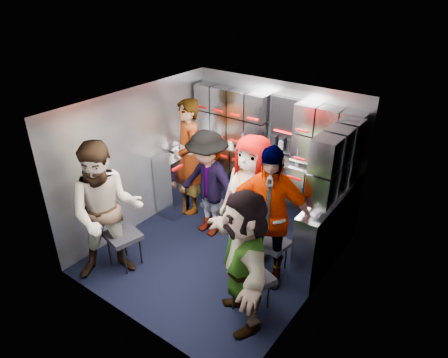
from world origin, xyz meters
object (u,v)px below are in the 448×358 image
Objects in this scene: attendant_arc_a at (107,212)px; jump_seat_mid_left at (216,206)px; jump_seat_near_left at (123,237)px; jump_seat_center at (258,221)px; attendant_arc_b at (208,184)px; jump_seat_mid_right at (273,245)px; jump_seat_near_right at (252,279)px; attendant_arc_c at (252,199)px; attendant_arc_d at (268,217)px; attendant_arc_e at (243,260)px; attendant_standing at (188,157)px.

jump_seat_mid_left is at bearing 26.11° from attendant_arc_a.
jump_seat_center reaches higher than jump_seat_near_left.
jump_seat_mid_right is at bearing -1.26° from attendant_arc_b.
jump_seat_near_left is 0.27× the size of attendant_arc_a.
jump_seat_near_right is at bearing -61.48° from jump_seat_center.
attendant_arc_d is (0.41, -0.30, 0.04)m from attendant_arc_c.
jump_seat_near_left is at bearing -106.45° from jump_seat_mid_left.
jump_seat_center is at bearing 155.21° from attendant_arc_e.
jump_seat_near_left is 1.81m from jump_seat_center.
attendant_arc_b is at bearing 170.91° from jump_seat_mid_right.
attendant_standing is at bearing 47.87° from attendant_arc_a.
attendant_standing is (-0.64, 0.15, 0.57)m from jump_seat_mid_left.
jump_seat_center is 0.94× the size of jump_seat_near_right.
attendant_arc_c is 0.95× the size of attendant_arc_d.
attendant_arc_d reaches higher than jump_seat_mid_left.
jump_seat_mid_left is at bearing 134.82° from attendant_arc_d.
jump_seat_mid_right is 0.24× the size of attendant_arc_a.
attendant_arc_b is 0.88× the size of attendant_arc_d.
jump_seat_mid_right is 0.64m from attendant_arc_c.
attendant_standing is 1.12× the size of attendant_arc_e.
attendant_arc_b reaches higher than jump_seat_mid_right.
attendant_arc_c is (-0.56, 0.85, 0.44)m from jump_seat_near_right.
jump_seat_near_right reaches higher than jump_seat_mid_left.
attendant_arc_b is (-1.20, 0.19, 0.41)m from jump_seat_mid_right.
attendant_standing reaches higher than jump_seat_mid_left.
jump_seat_mid_left is at bearing 176.74° from attendant_arc_e.
attendant_arc_c is at bearing 2.73° from attendant_arc_b.
attendant_arc_c is at bearing 158.90° from attendant_arc_e.
attendant_arc_a is at bearing -104.68° from jump_seat_mid_left.
attendant_arc_b is 1.26m from attendant_arc_d.
jump_seat_mid_left is 1.43m from attendant_arc_d.
jump_seat_center is at bearing 24.37° from attendant_standing.
attendant_arc_c is at bearing 163.62° from jump_seat_mid_right.
jump_seat_near_right is at bearing -78.67° from jump_seat_mid_right.
jump_seat_mid_left is 0.22× the size of attendant_arc_a.
jump_seat_mid_left is 0.25× the size of attendant_arc_b.
attendant_arc_a is at bearing -131.51° from attendant_arc_c.
attendant_arc_d is (1.20, -0.37, 0.11)m from attendant_arc_b.
jump_seat_near_right is (0.56, -1.03, -0.00)m from jump_seat_center.
jump_seat_near_right is 0.32× the size of attendant_arc_e.
attendant_arc_a reaches higher than attendant_arc_b.
attendant_standing is 1.06× the size of attendant_arc_c.
attendant_standing is at bearing 160.73° from attendant_arc_b.
attendant_standing reaches higher than attendant_arc_a.
jump_seat_near_left is 1.81m from attendant_arc_e.
attendant_standing is (-1.42, 0.22, 0.49)m from jump_seat_center.
jump_seat_mid_left is 1.25m from jump_seat_mid_right.
jump_seat_mid_left is 0.48m from attendant_arc_b.
jump_seat_near_right is 0.74m from attendant_arc_d.
jump_seat_near_left is at bearing -135.09° from attendant_arc_e.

